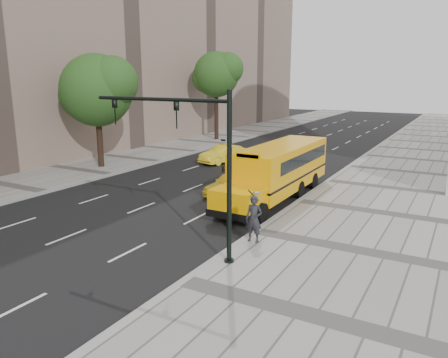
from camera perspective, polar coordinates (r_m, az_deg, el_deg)
The scene contains 12 objects.
ground at distance 27.07m, azimuth -2.28°, elevation -1.41°, with size 140.00×140.00×0.00m, color black.
sidewalk_museum at distance 23.33m, azimuth 23.77°, elevation -4.76°, with size 12.00×140.00×0.15m, color gray.
sidewalk_far at distance 34.02m, azimuth -18.25°, elevation 1.07°, with size 6.00×140.00×0.15m, color gray.
curb_museum at distance 24.54m, azimuth 9.74°, elevation -2.96°, with size 0.30×140.00×0.15m, color gray.
curb_far at distance 31.89m, azimuth -14.60°, elevation 0.54°, with size 0.30×140.00×0.15m, color gray.
tree_b at distance 34.05m, azimuth -16.20°, elevation 11.15°, with size 6.00×5.33×8.54m.
tree_c at distance 47.92m, azimuth -0.92°, elevation 13.54°, with size 5.45×4.84×9.53m.
school_bus at distance 25.33m, azimuth 7.28°, elevation 1.57°, with size 2.96×11.56×3.19m.
taxi_near at distance 25.86m, azimuth 0.93°, elevation -0.58°, with size 1.58×3.92×1.33m, color yellow.
taxi_far at distance 35.59m, azimuth -0.10°, elevation 3.29°, with size 1.51×4.33×1.43m, color yellow.
pedestrian at distance 18.00m, azimuth 3.92°, elevation -5.25°, with size 0.71×0.47×1.96m, color #232428.
traffic_signal at distance 15.97m, azimuth -3.73°, elevation 3.36°, with size 6.18×0.36×6.40m.
Camera 1 is at (13.83, -22.26, 6.79)m, focal length 35.00 mm.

